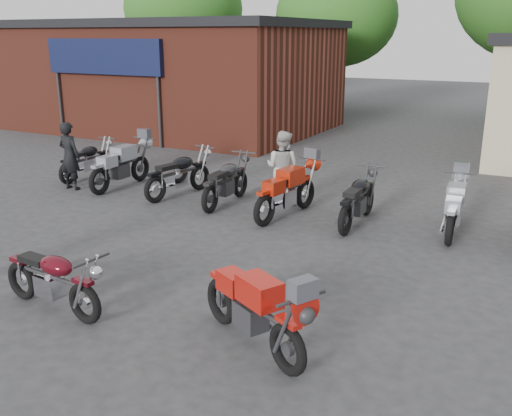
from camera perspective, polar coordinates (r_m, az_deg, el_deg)
The scene contains 16 objects.
ground at distance 8.59m, azimuth -13.75°, elevation -9.31°, with size 90.00×90.00×0.00m, color #2F2F31.
brick_building at distance 24.36m, azimuth -8.17°, elevation 12.72°, with size 12.00×8.00×4.00m, color maroon.
tree_0 at distance 33.71m, azimuth -7.20°, elevation 17.46°, with size 6.56×6.56×8.20m, color #275817, non-canonical shape.
tree_1 at distance 29.50m, azimuth 7.97°, elevation 16.74°, with size 5.92×5.92×7.40m, color #275817, non-canonical shape.
vintage_motorcycle at distance 8.40m, azimuth -19.72°, elevation -6.40°, with size 1.86×0.61×1.08m, color #480911, non-canonical shape.
sportbike at distance 7.02m, azimuth -0.23°, elevation -9.66°, with size 2.02×0.67×1.17m, color red, non-canonical shape.
helmet at distance 9.93m, azimuth -19.53°, elevation -5.33°, with size 0.29×0.29×0.26m, color #AB121B.
person_dark at distance 14.93m, azimuth -18.14°, elevation 4.97°, with size 0.62×0.40×1.69m, color black.
person_light at distance 12.98m, azimuth 2.67°, elevation 4.07°, with size 0.82×0.64×1.68m, color #AFB0AB.
row_bike_0 at distance 15.99m, azimuth -16.57°, elevation 4.75°, with size 1.87×0.62×1.09m, color black, non-canonical shape.
row_bike_1 at distance 14.80m, azimuth -13.34°, elevation 4.39°, with size 2.16×0.71×1.25m, color #979BA4, non-canonical shape.
row_bike_2 at distance 13.75m, azimuth -7.69°, elevation 3.62°, with size 2.05×0.68×1.19m, color black, non-canonical shape.
row_bike_3 at distance 12.95m, azimuth -2.98°, elevation 2.89°, with size 2.02×0.67×1.17m, color #252528, non-canonical shape.
row_bike_4 at distance 12.05m, azimuth 3.13°, elevation 1.97°, with size 2.14×0.71×1.24m, color red, non-canonical shape.
row_bike_5 at distance 11.72m, azimuth 10.19°, elevation 1.13°, with size 2.03×0.67×1.18m, color black, non-canonical shape.
row_bike_6 at distance 11.66m, azimuth 19.26°, elevation 0.28°, with size 1.98×0.65×1.15m, color #8E939B, non-canonical shape.
Camera 1 is at (5.29, -5.65, 3.73)m, focal length 40.00 mm.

